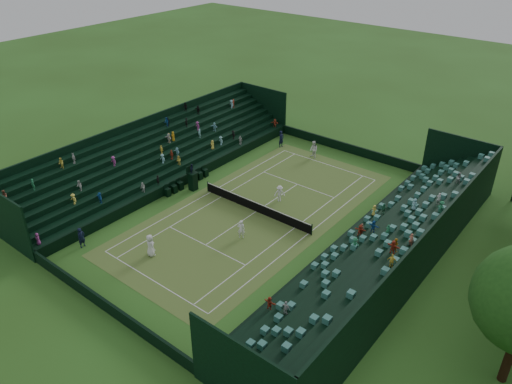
{
  "coord_description": "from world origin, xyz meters",
  "views": [
    {
      "loc": [
        23.23,
        -29.03,
        23.15
      ],
      "look_at": [
        0.0,
        0.0,
        2.0
      ],
      "focal_mm": 35.0,
      "sensor_mm": 36.0,
      "label": 1
    }
  ],
  "objects_px": {
    "umpire_chair": "(193,179)",
    "player_far_west": "(314,150)",
    "player_near_east": "(241,229)",
    "player_far_east": "(280,193)",
    "tennis_net": "(256,207)",
    "player_near_west": "(150,245)"
  },
  "relations": [
    {
      "from": "umpire_chair",
      "to": "player_far_west",
      "type": "relative_size",
      "value": 1.44
    },
    {
      "from": "player_near_east",
      "to": "player_far_east",
      "type": "height_order",
      "value": "player_near_east"
    },
    {
      "from": "umpire_chair",
      "to": "player_near_east",
      "type": "height_order",
      "value": "umpire_chair"
    },
    {
      "from": "tennis_net",
      "to": "player_far_west",
      "type": "relative_size",
      "value": 6.25
    },
    {
      "from": "player_far_west",
      "to": "player_far_east",
      "type": "bearing_deg",
      "value": -51.58
    },
    {
      "from": "tennis_net",
      "to": "player_near_east",
      "type": "height_order",
      "value": "player_near_east"
    },
    {
      "from": "player_far_east",
      "to": "umpire_chair",
      "type": "bearing_deg",
      "value": 160.84
    },
    {
      "from": "umpire_chair",
      "to": "player_near_west",
      "type": "xyz_separation_m",
      "value": [
        4.83,
        -9.38,
        -0.22
      ]
    },
    {
      "from": "player_far_west",
      "to": "player_far_east",
      "type": "relative_size",
      "value": 1.19
    },
    {
      "from": "player_near_west",
      "to": "player_far_east",
      "type": "xyz_separation_m",
      "value": [
        2.81,
        12.74,
        -0.14
      ]
    },
    {
      "from": "tennis_net",
      "to": "umpire_chair",
      "type": "xyz_separation_m",
      "value": [
        -7.15,
        -0.57,
        0.62
      ]
    },
    {
      "from": "tennis_net",
      "to": "umpire_chair",
      "type": "height_order",
      "value": "umpire_chair"
    },
    {
      "from": "tennis_net",
      "to": "player_far_west",
      "type": "bearing_deg",
      "value": 99.54
    },
    {
      "from": "player_near_east",
      "to": "player_far_east",
      "type": "xyz_separation_m",
      "value": [
        -1.04,
        6.62,
        -0.04
      ]
    },
    {
      "from": "tennis_net",
      "to": "player_near_west",
      "type": "relative_size",
      "value": 6.3
    },
    {
      "from": "tennis_net",
      "to": "player_near_east",
      "type": "distance_m",
      "value": 4.14
    },
    {
      "from": "player_far_west",
      "to": "player_far_east",
      "type": "height_order",
      "value": "player_far_west"
    },
    {
      "from": "player_near_west",
      "to": "player_near_east",
      "type": "height_order",
      "value": "player_near_west"
    },
    {
      "from": "player_near_east",
      "to": "player_far_east",
      "type": "bearing_deg",
      "value": -119.48
    },
    {
      "from": "player_near_west",
      "to": "player_near_east",
      "type": "bearing_deg",
      "value": -112.48
    },
    {
      "from": "player_far_east",
      "to": "player_near_west",
      "type": "bearing_deg",
      "value": -145.37
    },
    {
      "from": "umpire_chair",
      "to": "player_far_west",
      "type": "bearing_deg",
      "value": 68.68
    }
  ]
}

